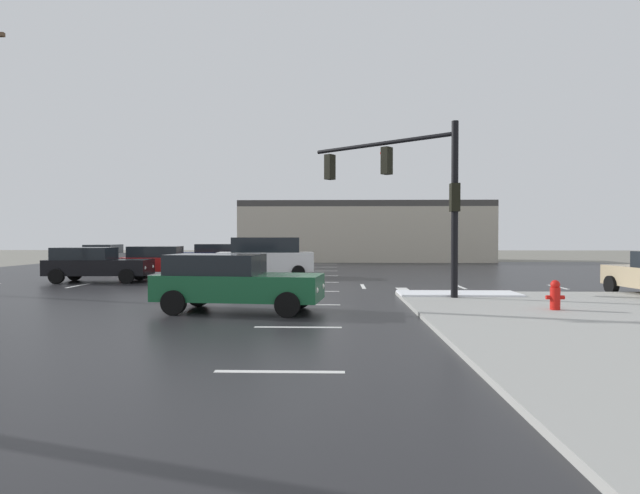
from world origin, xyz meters
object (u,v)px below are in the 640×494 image
object	(u,v)px
sedan_grey	(101,257)
suv_white	(266,256)
fire_hydrant	(555,295)
sedan_green	(233,281)
traffic_signal_mast	(410,182)
sedan_navy	(208,255)
sedan_red	(165,261)
sedan_black	(96,264)

from	to	relation	value
sedan_grey	suv_white	bearing A→B (deg)	59.79
fire_hydrant	sedan_grey	distance (m)	27.04
sedan_grey	sedan_green	bearing A→B (deg)	28.88
suv_white	traffic_signal_mast	bearing A→B (deg)	-61.00
sedan_navy	sedan_red	xyz separation A→B (m)	(-0.11, -8.55, 0.00)
traffic_signal_mast	sedan_black	world-z (taller)	traffic_signal_mast
sedan_green	fire_hydrant	bearing A→B (deg)	4.56
sedan_green	suv_white	bearing A→B (deg)	99.80
fire_hydrant	sedan_green	distance (m)	8.69
suv_white	sedan_black	bearing A→B (deg)	-162.96
sedan_navy	sedan_green	bearing A→B (deg)	100.89
sedan_grey	fire_hydrant	bearing A→B (deg)	44.09
sedan_grey	sedan_navy	bearing A→B (deg)	114.47
traffic_signal_mast	sedan_black	bearing A→B (deg)	15.88
sedan_navy	sedan_green	distance (m)	21.61
sedan_navy	sedan_black	distance (m)	11.77
sedan_grey	traffic_signal_mast	bearing A→B (deg)	45.83
sedan_grey	sedan_red	xyz separation A→B (m)	(5.72, -5.32, 0.00)
sedan_green	traffic_signal_mast	bearing A→B (deg)	40.04
traffic_signal_mast	sedan_red	xyz separation A→B (m)	(-11.20, 8.73, -3.10)
fire_hydrant	suv_white	size ratio (longest dim) A/B	0.16
fire_hydrant	suv_white	distance (m)	15.78
suv_white	fire_hydrant	bearing A→B (deg)	-58.90
sedan_green	sedan_red	world-z (taller)	same
sedan_grey	sedan_red	size ratio (longest dim) A/B	1.00
fire_hydrant	sedan_red	bearing A→B (deg)	139.16
traffic_signal_mast	fire_hydrant	bearing A→B (deg)	170.07
suv_white	sedan_black	distance (m)	8.00
sedan_black	sedan_red	distance (m)	3.74
fire_hydrant	sedan_red	size ratio (longest dim) A/B	0.17
sedan_red	sedan_navy	bearing A→B (deg)	85.75
traffic_signal_mast	sedan_black	xyz separation A→B (m)	(-13.45, 5.75, -3.10)
fire_hydrant	sedan_red	distance (m)	19.22
sedan_green	sedan_red	distance (m)	13.61
sedan_navy	fire_hydrant	bearing A→B (deg)	119.81
suv_white	sedan_grey	distance (m)	12.06
fire_hydrant	sedan_navy	distance (m)	25.58
fire_hydrant	sedan_green	bearing A→B (deg)	178.12
suv_white	sedan_red	world-z (taller)	suv_white
sedan_black	sedan_green	bearing A→B (deg)	-51.55
sedan_navy	suv_white	distance (m)	9.84
suv_white	sedan_grey	xyz separation A→B (m)	(-10.86, 5.24, -0.24)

